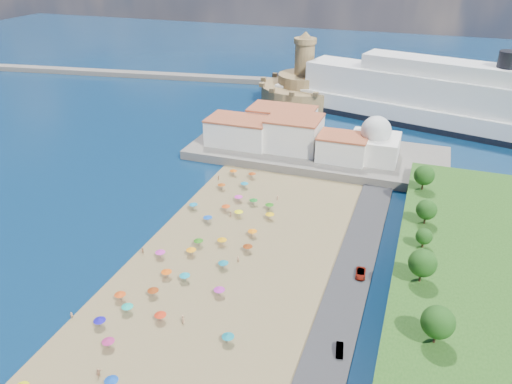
% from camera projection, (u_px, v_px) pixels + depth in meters
% --- Properties ---
extents(ground, '(700.00, 700.00, 0.00)m').
position_uv_depth(ground, '(206.00, 263.00, 120.19)').
color(ground, '#071938').
rests_on(ground, ground).
extents(terrace, '(90.00, 36.00, 3.00)m').
position_uv_depth(terrace, '(316.00, 153.00, 177.85)').
color(terrace, '#59544C').
rests_on(terrace, ground).
extents(jetty, '(18.00, 70.00, 2.40)m').
position_uv_depth(jetty, '(285.00, 118.00, 213.89)').
color(jetty, '#59544C').
rests_on(jetty, ground).
extents(breakwater, '(199.03, 34.77, 2.60)m').
position_uv_depth(breakwater, '(141.00, 75.00, 280.64)').
color(breakwater, '#59544C').
rests_on(breakwater, ground).
extents(waterfront_buildings, '(57.00, 29.00, 11.00)m').
position_uv_depth(waterfront_buildings, '(282.00, 131.00, 179.35)').
color(waterfront_buildings, silver).
rests_on(waterfront_buildings, terrace).
extents(domed_building, '(16.00, 16.00, 15.00)m').
position_uv_depth(domed_building, '(375.00, 142.00, 166.85)').
color(domed_building, silver).
rests_on(domed_building, terrace).
extents(fortress, '(40.00, 40.00, 32.40)m').
position_uv_depth(fortress, '(303.00, 87.00, 236.59)').
color(fortress, '#9C7E4E').
rests_on(fortress, ground).
extents(cruise_ship, '(151.44, 58.01, 32.89)m').
position_uv_depth(cruise_ship, '(445.00, 104.00, 203.00)').
color(cruise_ship, black).
rests_on(cruise_ship, ground).
extents(beach_parasols, '(32.04, 117.37, 2.20)m').
position_uv_depth(beach_parasols, '(185.00, 273.00, 113.28)').
color(beach_parasols, gray).
rests_on(beach_parasols, beach).
extents(beachgoers, '(34.27, 100.50, 1.88)m').
position_uv_depth(beachgoers, '(173.00, 280.00, 112.46)').
color(beachgoers, tan).
rests_on(beachgoers, beach).
extents(parked_cars, '(2.66, 51.72, 1.33)m').
position_uv_depth(parked_cars, '(346.00, 327.00, 98.67)').
color(parked_cars, gray).
rests_on(parked_cars, promenade).
extents(hillside_trees, '(10.99, 108.23, 7.56)m').
position_uv_depth(hillside_trees, '(423.00, 280.00, 97.89)').
color(hillside_trees, '#382314').
rests_on(hillside_trees, hillside).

